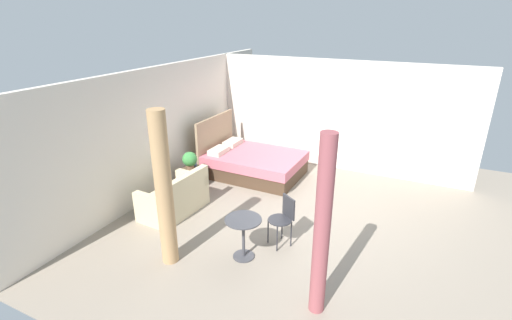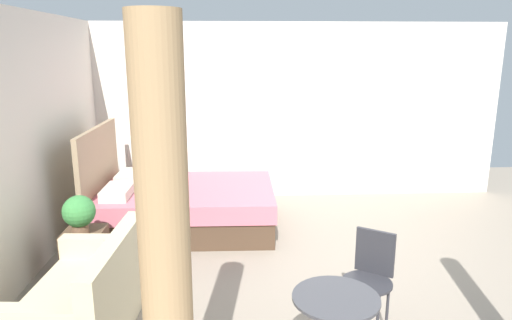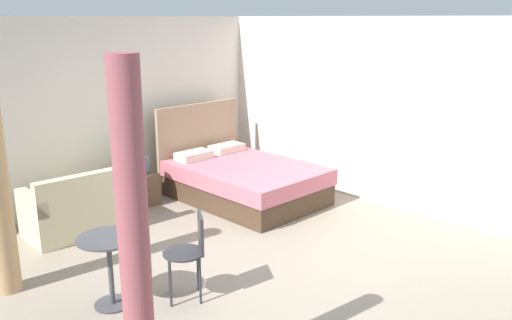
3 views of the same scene
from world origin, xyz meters
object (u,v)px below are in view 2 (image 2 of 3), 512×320
Objects in this scene: couch at (86,303)px; vase at (84,216)px; cafe_chair_near_window at (370,272)px; nightstand at (86,252)px; potted_plant at (79,213)px; bed at (181,205)px.

couch reaches higher than vase.
cafe_chair_near_window is (-1.29, -2.68, -0.05)m from vase.
couch is 6.16× the size of vase.
cafe_chair_near_window reaches higher than couch.
couch is 1.17m from nightstand.
potted_plant is (1.01, 0.34, 0.41)m from couch.
vase is at bearing 16.67° from couch.
bed reaches higher than nightstand.
potted_plant is at bearing -171.65° from vase.
bed is at bearing -33.22° from potted_plant.
cafe_chair_near_window is at bearing -143.30° from bed.
bed is at bearing 36.70° from cafe_chair_near_window.
cafe_chair_near_window is (-1.17, -2.65, 0.30)m from nightstand.
nightstand is at bearing 17.06° from couch.
nightstand is 2.11× the size of vase.
potted_plant is (-1.32, 0.86, 0.39)m from bed.
potted_plant reaches higher than vase.
vase is (0.12, 0.03, 0.35)m from nightstand.
vase is at bearing 140.80° from bed.
bed is at bearing -35.46° from nightstand.
couch is at bearing -163.33° from vase.
cafe_chair_near_window is at bearing -112.09° from potted_plant.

